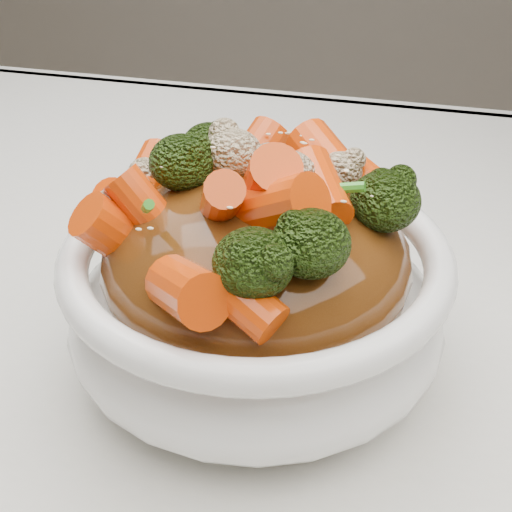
% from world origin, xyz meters
% --- Properties ---
extents(tablecloth, '(1.20, 0.80, 0.04)m').
position_xyz_m(tablecloth, '(0.00, 0.00, 0.73)').
color(tablecloth, silver).
rests_on(tablecloth, dining_table).
extents(bowl, '(0.21, 0.21, 0.08)m').
position_xyz_m(bowl, '(0.01, -0.04, 0.79)').
color(bowl, white).
rests_on(bowl, tablecloth).
extents(sauce_base, '(0.17, 0.17, 0.09)m').
position_xyz_m(sauce_base, '(0.01, -0.04, 0.82)').
color(sauce_base, '#522A0E').
rests_on(sauce_base, bowl).
extents(carrots, '(0.17, 0.17, 0.05)m').
position_xyz_m(carrots, '(0.01, -0.04, 0.88)').
color(carrots, '#E14307').
rests_on(carrots, sauce_base).
extents(broccoli, '(0.17, 0.17, 0.04)m').
position_xyz_m(broccoli, '(0.01, -0.04, 0.88)').
color(broccoli, black).
rests_on(broccoli, sauce_base).
extents(cauliflower, '(0.17, 0.17, 0.03)m').
position_xyz_m(cauliflower, '(0.01, -0.04, 0.88)').
color(cauliflower, '#CFB78D').
rests_on(cauliflower, sauce_base).
extents(scallions, '(0.13, 0.13, 0.02)m').
position_xyz_m(scallions, '(0.01, -0.04, 0.88)').
color(scallions, '#339322').
rests_on(scallions, sauce_base).
extents(sesame_seeds, '(0.15, 0.15, 0.01)m').
position_xyz_m(sesame_seeds, '(0.01, -0.04, 0.88)').
color(sesame_seeds, beige).
rests_on(sesame_seeds, sauce_base).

